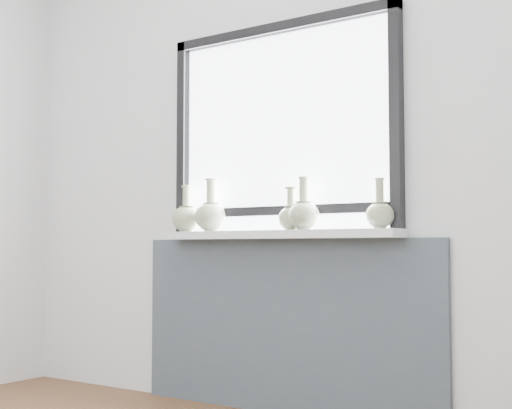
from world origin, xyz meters
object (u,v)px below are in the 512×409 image
Objects in this scene: vase_c at (291,216)px; vase_e at (380,213)px; windowsill at (274,235)px; vase_b at (211,215)px; vase_a at (186,217)px; vase_d at (304,213)px.

vase_e is (0.46, 0.01, 0.00)m from vase_c.
windowsill is 0.41m from vase_b.
vase_e is at bearing 0.20° from vase_a.
vase_c is 0.08m from vase_d.
vase_e is (1.12, 0.00, -0.01)m from vase_a.
vase_b is 0.50m from vase_c.
vase_a reaches higher than vase_e.
vase_d reaches higher than windowsill.
windowsill is 0.21m from vase_d.
vase_e reaches higher than vase_c.
vase_a is at bearing -179.80° from vase_e.
vase_e is at bearing 1.32° from vase_c.
vase_c is 0.82× the size of vase_d.
windowsill is at bearing 0.04° from vase_a.
vase_d is 1.11× the size of vase_e.
vase_d reaches higher than vase_a.
vase_d is at bearing -2.34° from vase_b.
vase_a reaches higher than windowsill.
vase_b is 1.09× the size of vase_d.
windowsill is 4.76× the size of vase_b.
windowsill is 5.28× the size of vase_a.
vase_a is (-0.56, -0.00, 0.10)m from windowsill.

